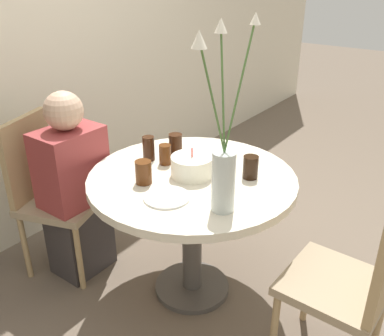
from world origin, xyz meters
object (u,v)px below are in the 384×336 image
at_px(chair_far_back, 358,277).
at_px(drink_glass_3, 176,146).
at_px(birthday_cake, 192,167).
at_px(drink_glass_0, 165,154).
at_px(side_plate, 167,197).
at_px(drink_glass_4, 251,167).
at_px(drink_glass_2, 149,148).
at_px(flower_vase, 223,163).
at_px(chair_right_flank, 49,187).
at_px(drink_glass_1, 143,172).
at_px(person_guest, 75,193).

relative_size(chair_far_back, drink_glass_3, 7.09).
height_order(birthday_cake, drink_glass_0, birthday_cake).
relative_size(side_plate, drink_glass_4, 1.86).
height_order(side_plate, drink_glass_4, drink_glass_4).
relative_size(chair_far_back, birthday_cake, 4.46).
relative_size(drink_glass_2, drink_glass_3, 1.00).
bearing_deg(flower_vase, drink_glass_4, 8.50).
height_order(chair_right_flank, drink_glass_3, chair_right_flank).
height_order(chair_far_back, drink_glass_1, chair_far_back).
xyz_separation_m(birthday_cake, drink_glass_3, (0.13, 0.20, 0.01)).
bearing_deg(birthday_cake, drink_glass_0, 81.05).
height_order(chair_far_back, drink_glass_4, chair_far_back).
relative_size(chair_right_flank, birthday_cake, 4.46).
relative_size(chair_far_back, drink_glass_0, 8.77).
relative_size(drink_glass_0, drink_glass_4, 0.94).
bearing_deg(drink_glass_0, drink_glass_4, -74.51).
xyz_separation_m(drink_glass_2, drink_glass_4, (0.13, -0.53, -0.01)).
height_order(flower_vase, drink_glass_0, flower_vase).
relative_size(drink_glass_0, drink_glass_2, 0.81).
relative_size(chair_far_back, side_plate, 4.42).
bearing_deg(drink_glass_0, drink_glass_2, 96.64).
xyz_separation_m(drink_glass_3, person_guest, (-0.35, 0.43, -0.27)).
distance_m(birthday_cake, drink_glass_2, 0.30).
bearing_deg(drink_glass_3, drink_glass_2, 140.24).
bearing_deg(person_guest, drink_glass_0, -60.57).
relative_size(chair_far_back, person_guest, 0.85).
height_order(chair_right_flank, drink_glass_2, chair_right_flank).
bearing_deg(birthday_cake, drink_glass_2, 86.34).
relative_size(birthday_cake, drink_glass_0, 1.97).
bearing_deg(drink_glass_3, chair_right_flank, 124.43).
height_order(drink_glass_2, person_guest, person_guest).
relative_size(chair_far_back, drink_glass_4, 8.21).
distance_m(drink_glass_0, drink_glass_4, 0.44).
bearing_deg(side_plate, drink_glass_0, 40.47).
bearing_deg(drink_glass_4, drink_glass_2, 103.84).
xyz_separation_m(birthday_cake, drink_glass_1, (-0.19, 0.14, 0.01)).
xyz_separation_m(drink_glass_1, drink_glass_3, (0.32, 0.06, 0.01)).
distance_m(chair_far_back, flower_vase, 0.70).
bearing_deg(chair_right_flank, side_plate, -107.17).
bearing_deg(flower_vase, chair_right_flank, 94.90).
bearing_deg(drink_glass_2, drink_glass_3, -39.76).
height_order(flower_vase, drink_glass_4, flower_vase).
relative_size(chair_right_flank, drink_glass_0, 8.77).
bearing_deg(drink_glass_1, drink_glass_3, 11.28).
xyz_separation_m(chair_far_back, flower_vase, (-0.16, 0.54, 0.41)).
bearing_deg(chair_far_back, drink_glass_1, -78.37).
relative_size(flower_vase, drink_glass_2, 6.05).
relative_size(birthday_cake, person_guest, 0.19).
distance_m(drink_glass_1, drink_glass_3, 0.33).
bearing_deg(chair_far_back, side_plate, -72.77).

